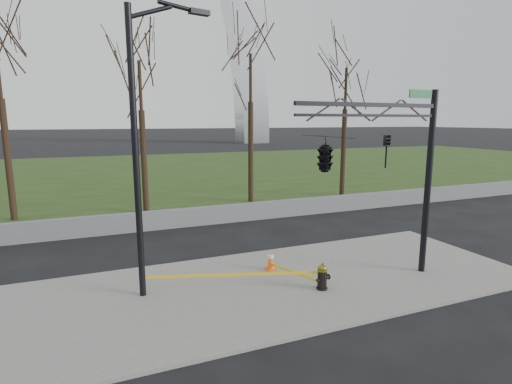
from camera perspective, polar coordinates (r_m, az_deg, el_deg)
name	(u,v)px	position (r m, az deg, el deg)	size (l,w,h in m)	color
ground	(251,290)	(12.37, -0.77, -13.91)	(500.00, 500.00, 0.00)	black
sidewalk	(251,289)	(12.35, -0.77, -13.69)	(18.00, 6.00, 0.10)	slate
grass_strip	(139,172)	(41.02, -16.38, 2.77)	(120.00, 40.00, 0.06)	#223513
guardrail	(190,217)	(19.51, -9.46, -3.57)	(60.00, 0.30, 0.90)	#59595B
tree_row	(76,125)	(22.52, -24.45, 8.78)	(36.29, 4.00, 9.69)	black
fire_hydrant	(322,277)	(12.22, 9.52, -11.95)	(0.51, 0.33, 0.81)	black
traffic_cone	(271,260)	(13.56, 2.12, -9.73)	(0.36, 0.36, 0.66)	#F7550D
street_light	(143,134)	(11.30, -15.92, 8.00)	(2.37, 0.65, 8.21)	black
traffic_signal_mast	(348,153)	(11.60, 13.03, 5.46)	(5.10, 2.50, 6.00)	black
caution_tape	(253,274)	(12.12, -0.47, -11.70)	(4.99, 2.03, 0.42)	yellow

